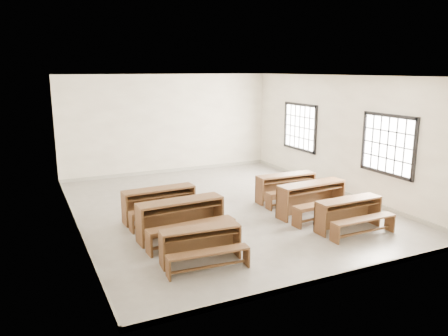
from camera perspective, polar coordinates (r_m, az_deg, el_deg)
name	(u,v)px	position (r m, az deg, el deg)	size (l,w,h in m)	color
room	(227,121)	(10.47, 0.45, 6.16)	(8.50, 8.50, 3.20)	gray
desk_set_0	(201,243)	(7.78, -3.00, -9.70)	(1.48, 0.84, 0.64)	brown
desk_set_1	(182,216)	(8.85, -5.55, -6.32)	(1.81, 1.01, 0.79)	brown
desk_set_2	(160,202)	(9.96, -8.36, -4.40)	(1.68, 0.93, 0.74)	brown
desk_set_3	(350,212)	(9.64, 16.11, -5.57)	(1.52, 0.81, 0.68)	brown
desk_set_4	(313,197)	(10.38, 11.51, -3.70)	(1.79, 1.02, 0.78)	brown
desk_set_5	(287,186)	(11.37, 8.19, -2.31)	(1.60, 0.85, 0.71)	brown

